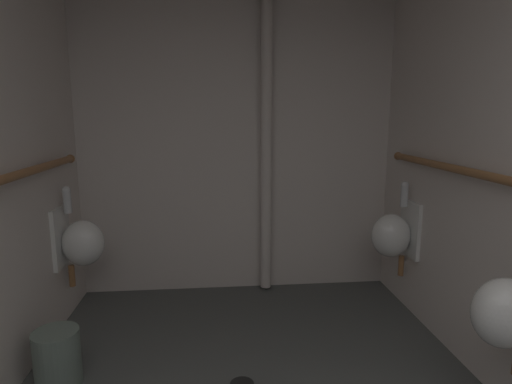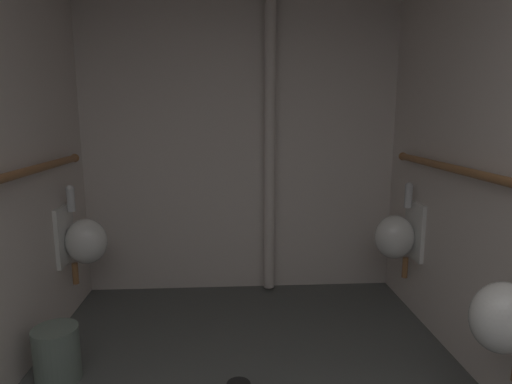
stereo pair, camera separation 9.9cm
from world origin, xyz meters
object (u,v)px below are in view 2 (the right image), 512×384
Objects in this scene: urinal_right_mid at (508,315)px; urinal_right_far at (397,235)px; urinal_left_mid at (83,240)px; standpipe_back_wall at (270,148)px; floor_drain at (239,384)px; waste_bin at (57,354)px.

urinal_right_far is at bearing 90.00° from urinal_right_mid.
urinal_left_mid is 1.00× the size of urinal_right_mid.
urinal_left_mid is 1.63m from standpipe_back_wall.
urinal_left_mid is at bearing 141.81° from floor_drain.
urinal_left_mid is 1.56m from floor_drain.
urinal_right_far is at bearing 34.60° from floor_drain.
urinal_left_mid is at bearing 95.22° from waste_bin.
urinal_right_far is 0.31× the size of standpipe_back_wall.
urinal_right_mid is (2.37, -1.34, 0.00)m from urinal_left_mid.
floor_drain is 1.08m from waste_bin.
urinal_left_mid is at bearing -162.50° from standpipe_back_wall.
waste_bin is (0.07, -0.77, -0.46)m from urinal_left_mid.
standpipe_back_wall is at bearing 41.92° from waste_bin.
floor_drain is at bearing -6.44° from waste_bin.
urinal_right_mid is 5.39× the size of floor_drain.
urinal_right_mid is 2.35× the size of waste_bin.
floor_drain is (-0.30, -1.34, -1.26)m from standpipe_back_wall.
urinal_right_mid is at bearing -20.18° from floor_drain.
standpipe_back_wall is 2.13m from waste_bin.
standpipe_back_wall reaches higher than waste_bin.
urinal_left_mid is 5.39× the size of floor_drain.
urinal_right_far is 5.39× the size of floor_drain.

